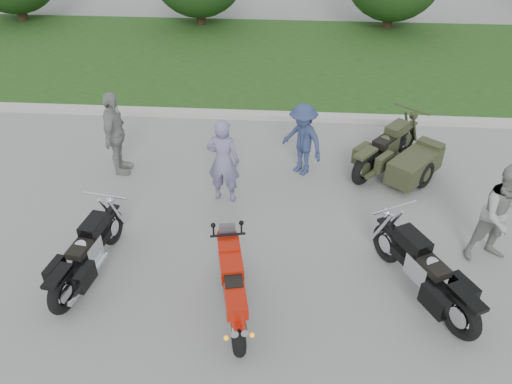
# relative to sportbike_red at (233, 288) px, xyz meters

# --- Properties ---
(ground) EXTENTS (80.00, 80.00, 0.00)m
(ground) POSITION_rel_sportbike_red_xyz_m (0.25, 0.52, -0.55)
(ground) COLOR gray
(ground) RESTS_ON ground
(curb) EXTENTS (60.00, 0.30, 0.15)m
(curb) POSITION_rel_sportbike_red_xyz_m (0.25, 6.52, -0.48)
(curb) COLOR #B9B6AE
(curb) RESTS_ON ground
(grass_strip) EXTENTS (60.00, 8.00, 0.14)m
(grass_strip) POSITION_rel_sportbike_red_xyz_m (0.25, 10.67, -0.48)
(grass_strip) COLOR #386021
(grass_strip) RESTS_ON ground
(sportbike_red) EXTENTS (0.62, 1.97, 0.94)m
(sportbike_red) POSITION_rel_sportbike_red_xyz_m (0.00, 0.00, 0.00)
(sportbike_red) COLOR black
(sportbike_red) RESTS_ON ground
(cruiser_left) EXTENTS (0.54, 2.24, 0.87)m
(cruiser_left) POSITION_rel_sportbike_red_xyz_m (-2.44, 0.63, -0.11)
(cruiser_left) COLOR black
(cruiser_left) RESTS_ON ground
(cruiser_right) EXTENTS (1.29, 2.22, 0.94)m
(cruiser_right) POSITION_rel_sportbike_red_xyz_m (2.90, 0.55, -0.07)
(cruiser_right) COLOR black
(cruiser_right) RESTS_ON ground
(cruiser_sidecar) EXTENTS (2.00, 2.22, 0.93)m
(cruiser_sidecar) POSITION_rel_sportbike_red_xyz_m (3.10, 4.00, -0.12)
(cruiser_sidecar) COLOR black
(cruiser_sidecar) RESTS_ON ground
(person_stripe) EXTENTS (0.69, 0.51, 1.74)m
(person_stripe) POSITION_rel_sportbike_red_xyz_m (-0.50, 2.95, 0.32)
(person_stripe) COLOR slate
(person_stripe) RESTS_ON ground
(person_grey) EXTENTS (1.00, 0.85, 1.81)m
(person_grey) POSITION_rel_sportbike_red_xyz_m (4.24, 1.56, 0.36)
(person_grey) COLOR #989893
(person_grey) RESTS_ON ground
(person_denim) EXTENTS (1.15, 1.12, 1.58)m
(person_denim) POSITION_rel_sportbike_red_xyz_m (1.01, 4.03, 0.24)
(person_denim) COLOR navy
(person_denim) RESTS_ON ground
(person_back) EXTENTS (0.48, 1.08, 1.82)m
(person_back) POSITION_rel_sportbike_red_xyz_m (-2.85, 3.79, 0.36)
(person_back) COLOR gray
(person_back) RESTS_ON ground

